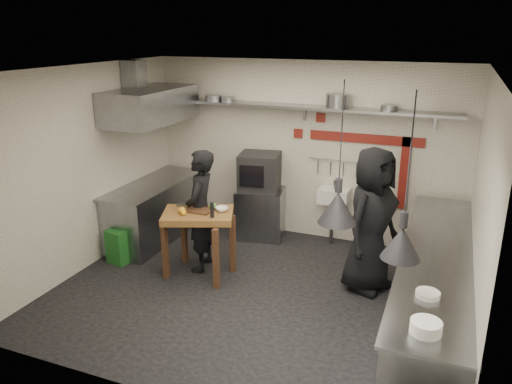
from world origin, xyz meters
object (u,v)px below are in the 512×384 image
at_px(chef_left, 201,211).
at_px(chef_right, 371,220).
at_px(green_bin, 120,246).
at_px(combi_oven, 260,171).
at_px(oven_stand, 261,212).
at_px(prep_table, 199,244).

xyz_separation_m(chef_left, chef_right, (2.27, 0.29, 0.09)).
height_order(green_bin, chef_left, chef_left).
bearing_deg(combi_oven, chef_right, -39.48).
bearing_deg(chef_right, green_bin, 121.65).
bearing_deg(combi_oven, green_bin, -142.75).
distance_m(oven_stand, combi_oven, 0.69).
bearing_deg(prep_table, combi_oven, 59.13).
relative_size(oven_stand, chef_left, 0.47).
height_order(combi_oven, prep_table, combi_oven).
bearing_deg(chef_left, oven_stand, 155.60).
bearing_deg(oven_stand, chef_left, -114.08).
height_order(oven_stand, green_bin, oven_stand).
height_order(oven_stand, prep_table, prep_table).
distance_m(oven_stand, prep_table, 1.62).
bearing_deg(chef_left, green_bin, -87.83).
xyz_separation_m(green_bin, chef_left, (1.20, 0.27, 0.61)).
bearing_deg(green_bin, oven_stand, 47.08).
bearing_deg(prep_table, chef_right, -8.89).
xyz_separation_m(green_bin, chef_right, (3.46, 0.56, 0.69)).
relative_size(oven_stand, combi_oven, 1.30).
distance_m(green_bin, chef_left, 1.37).
relative_size(oven_stand, prep_table, 0.87).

